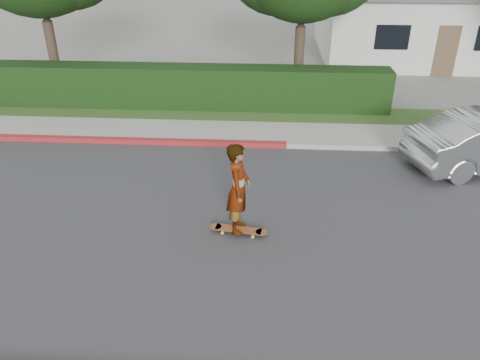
{
  "coord_description": "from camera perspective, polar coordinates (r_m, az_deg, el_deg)",
  "views": [
    {
      "loc": [
        0.45,
        -8.3,
        5.58
      ],
      "look_at": [
        -0.09,
        0.18,
        1.0
      ],
      "focal_mm": 35.0,
      "sensor_mm": 36.0,
      "label": 1
    }
  ],
  "objects": [
    {
      "name": "hedge",
      "position": [
        16.6,
        -8.65,
        11.07
      ],
      "size": [
        15.0,
        1.0,
        1.5
      ],
      "primitive_type": "cube",
      "color": "black",
      "rests_on": "ground"
    },
    {
      "name": "planting_strip",
      "position": [
        15.9,
        1.84,
        7.94
      ],
      "size": [
        60.0,
        1.6,
        0.1
      ],
      "primitive_type": "cube",
      "color": "#2D4C1E",
      "rests_on": "ground"
    },
    {
      "name": "house",
      "position": [
        25.68,
        21.94,
        18.62
      ],
      "size": [
        10.6,
        8.6,
        4.3
      ],
      "color": "beige",
      "rests_on": "ground"
    },
    {
      "name": "sidewalk_far",
      "position": [
        14.41,
        1.61,
        5.77
      ],
      "size": [
        60.0,
        1.6,
        0.12
      ],
      "primitive_type": "cube",
      "color": "gray",
      "rests_on": "ground"
    },
    {
      "name": "road",
      "position": [
        10.01,
        0.48,
        -5.54
      ],
      "size": [
        60.0,
        8.0,
        0.01
      ],
      "primitive_type": "cube",
      "color": "#2D2D30",
      "rests_on": "ground"
    },
    {
      "name": "skateboarder",
      "position": [
        9.18,
        -0.2,
        -1.06
      ],
      "size": [
        0.5,
        0.73,
        1.91
      ],
      "primitive_type": "imported",
      "rotation": [
        0.0,
        0.0,
        1.5
      ],
      "color": "white",
      "rests_on": "skateboard"
    },
    {
      "name": "skateboard",
      "position": [
        9.7,
        -0.19,
        -6.07
      ],
      "size": [
        1.21,
        0.41,
        0.11
      ],
      "rotation": [
        0.0,
        0.0,
        -0.15
      ],
      "color": "yellow",
      "rests_on": "ground"
    },
    {
      "name": "curb_far",
      "position": [
        13.58,
        1.47,
        4.38
      ],
      "size": [
        60.0,
        0.2,
        0.15
      ],
      "primitive_type": "cube",
      "color": "#9E9E99",
      "rests_on": "ground"
    },
    {
      "name": "ground",
      "position": [
        10.01,
        0.48,
        -5.56
      ],
      "size": [
        120.0,
        120.0,
        0.0
      ],
      "primitive_type": "plane",
      "color": "slate",
      "rests_on": "ground"
    },
    {
      "name": "curb_red_section",
      "position": [
        14.62,
        -18.58,
        4.67
      ],
      "size": [
        12.0,
        0.21,
        0.15
      ],
      "primitive_type": "cube",
      "color": "maroon",
      "rests_on": "ground"
    }
  ]
}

